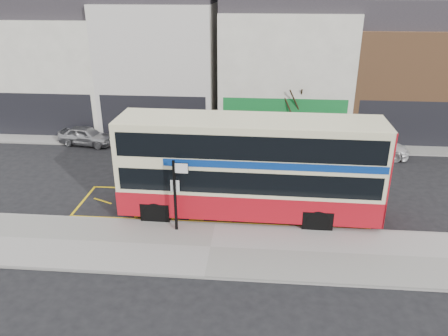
# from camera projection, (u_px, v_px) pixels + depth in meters

# --- Properties ---
(ground) EXTENTS (120.00, 120.00, 0.00)m
(ground) POSITION_uv_depth(u_px,v_px,m) (216.00, 222.00, 20.36)
(ground) COLOR black
(ground) RESTS_ON ground
(pavement) EXTENTS (40.00, 4.00, 0.15)m
(pavement) POSITION_uv_depth(u_px,v_px,m) (210.00, 248.00, 18.22)
(pavement) COLOR #979490
(pavement) RESTS_ON ground
(kerb) EXTENTS (40.00, 0.15, 0.15)m
(kerb) POSITION_uv_depth(u_px,v_px,m) (215.00, 225.00, 19.98)
(kerb) COLOR gray
(kerb) RESTS_ON ground
(far_pavement) EXTENTS (50.00, 3.00, 0.15)m
(far_pavement) POSITION_uv_depth(u_px,v_px,m) (232.00, 142.00, 30.41)
(far_pavement) COLOR #979490
(far_pavement) RESTS_ON ground
(road_markings) EXTENTS (14.00, 3.40, 0.01)m
(road_markings) POSITION_uv_depth(u_px,v_px,m) (219.00, 206.00, 21.82)
(road_markings) COLOR yellow
(road_markings) RESTS_ON ground
(terrace_far_left) EXTENTS (8.00, 8.01, 10.80)m
(terrace_far_left) POSITION_uv_depth(u_px,v_px,m) (60.00, 60.00, 33.27)
(terrace_far_left) COLOR white
(terrace_far_left) RESTS_ON ground
(terrace_left) EXTENTS (8.00, 8.01, 11.80)m
(terrace_left) POSITION_uv_depth(u_px,v_px,m) (163.00, 55.00, 32.44)
(terrace_left) COLOR silver
(terrace_left) RESTS_ON ground
(terrace_green_shop) EXTENTS (9.00, 8.01, 11.30)m
(terrace_green_shop) POSITION_uv_depth(u_px,v_px,m) (284.00, 60.00, 31.83)
(terrace_green_shop) COLOR white
(terrace_green_shop) RESTS_ON ground
(terrace_right) EXTENTS (9.00, 8.01, 10.30)m
(terrace_right) POSITION_uv_depth(u_px,v_px,m) (410.00, 69.00, 31.31)
(terrace_right) COLOR #99633D
(terrace_right) RESTS_ON ground
(double_decker_bus) EXTENTS (11.98, 2.95, 4.77)m
(double_decker_bus) POSITION_uv_depth(u_px,v_px,m) (250.00, 167.00, 20.02)
(double_decker_bus) COLOR beige
(double_decker_bus) RESTS_ON ground
(bus_stop_post) EXTENTS (0.82, 0.14, 3.30)m
(bus_stop_post) POSITION_uv_depth(u_px,v_px,m) (176.00, 190.00, 18.71)
(bus_stop_post) COLOR black
(bus_stop_post) RESTS_ON pavement
(car_silver) EXTENTS (3.98, 2.13, 1.29)m
(car_silver) POSITION_uv_depth(u_px,v_px,m) (86.00, 136.00, 29.82)
(car_silver) COLOR #9B9CA0
(car_silver) RESTS_ON ground
(car_grey) EXTENTS (4.01, 2.07, 1.26)m
(car_grey) POSITION_uv_depth(u_px,v_px,m) (207.00, 146.00, 28.05)
(car_grey) COLOR #494C51
(car_grey) RESTS_ON ground
(car_white) EXTENTS (4.91, 2.57, 1.36)m
(car_white) POSITION_uv_depth(u_px,v_px,m) (371.00, 146.00, 27.88)
(car_white) COLOR white
(car_white) RESTS_ON ground
(street_tree_left) EXTENTS (3.20, 3.20, 6.90)m
(street_tree_left) POSITION_uv_depth(u_px,v_px,m) (5.00, 67.00, 31.18)
(street_tree_left) COLOR black
(street_tree_left) RESTS_ON ground
(street_tree_right) EXTENTS (2.30, 2.30, 4.96)m
(street_tree_right) POSITION_uv_depth(u_px,v_px,m) (292.00, 95.00, 29.20)
(street_tree_right) COLOR black
(street_tree_right) RESTS_ON ground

